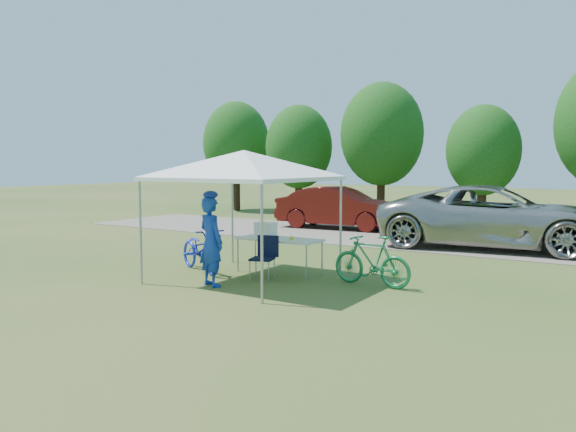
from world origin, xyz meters
name	(u,v)px	position (x,y,z in m)	size (l,w,h in m)	color
ground	(245,279)	(0.00, 0.00, 0.00)	(100.00, 100.00, 0.00)	#2D5119
gravel_strip	(389,237)	(0.00, 8.00, 0.01)	(24.00, 5.00, 0.02)	gray
canopy	(244,154)	(0.00, 0.00, 2.65)	(4.53, 4.53, 3.00)	#A5A5AA
treeline	(439,138)	(-0.29, 14.05, 3.53)	(24.89, 4.28, 6.30)	#382314
folding_table	(279,240)	(0.24, 0.97, 0.74)	(1.92, 0.80, 0.79)	white
folding_chair	(265,253)	(0.30, 0.32, 0.54)	(0.58, 0.61, 0.92)	black
cooler	(266,230)	(-0.13, 0.97, 0.96)	(0.47, 0.32, 0.34)	white
ice_cream_cup	(292,238)	(0.60, 0.92, 0.82)	(0.09, 0.09, 0.07)	yellow
cyclist	(211,242)	(-0.18, -0.88, 0.90)	(0.66, 0.43, 1.80)	#13369F
bike_blue	(201,250)	(-1.36, 0.16, 0.50)	(0.66, 1.90, 1.00)	#162CC5
bike_green	(372,261)	(2.53, 0.84, 0.51)	(0.48, 1.71, 1.03)	#1A7842
minivan	(495,217)	(3.47, 7.36, 0.93)	(3.00, 6.52, 1.81)	#A5A5A1
sedan	(339,208)	(-2.55, 9.34, 0.80)	(1.65, 4.74, 1.56)	#52110D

